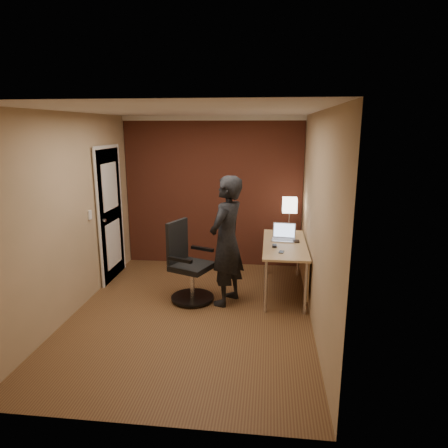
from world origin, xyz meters
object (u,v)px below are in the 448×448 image
Objects in this scene: desk at (290,252)px; mouse at (274,246)px; office_chair at (188,267)px; desk_lamp at (290,205)px; wallet at (296,241)px; person at (227,241)px; phone at (281,252)px; laptop at (284,235)px.

mouse reaches higher than desk.
office_chair is at bearing -163.05° from desk.
wallet is at bearing -82.06° from desk_lamp.
person is at bearing -2.80° from office_chair.
mouse is at bearing -137.13° from desk.
wallet is at bearing 18.73° from office_chair.
phone is 0.11× the size of office_chair.
desk is 13.04× the size of phone.
office_chair is at bearing -154.77° from laptop.
mouse is 0.69m from person.
office_chair is (-1.38, -0.42, -0.13)m from desk.
office_chair is at bearing -161.27° from wallet.
mouse is at bearing 133.50° from person.
wallet reaches higher than phone.
laptop is at bearing 25.23° from office_chair.
mouse reaches higher than wallet.
phone is (0.09, -0.23, -0.01)m from mouse.
desk_lamp is at bearing 75.45° from mouse.
laptop is 1.00m from person.
office_chair is 0.62× the size of person.
desk is 0.33m from mouse.
wallet is 0.10× the size of office_chair.
laptop is 0.21m from wallet.
desk is 13.64× the size of wallet.
desk is 0.28m from laptop.
phone is (-0.13, -0.43, 0.13)m from desk.
desk_lamp is 4.65× the size of phone.
person is at bearing -128.07° from desk_lamp.
desk_lamp is at bearing 92.52° from phone.
laptop is at bearing 152.16° from person.
desk_lamp is at bearing 37.51° from office_chair.
mouse is 1.21m from office_chair.
phone reaches higher than desk.
office_chair is 0.66m from person.
desk is 2.80× the size of desk_lamp.
phone is 0.73m from person.
person is at bearing -168.78° from phone.
mouse is 0.24m from phone.
desk is 0.47m from phone.
office_chair is at bearing -169.03° from mouse.
person reaches higher than mouse.
desk_lamp is 5.35× the size of mouse.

